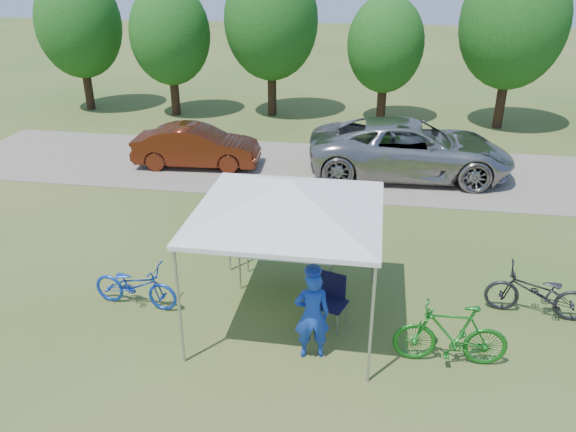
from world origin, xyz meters
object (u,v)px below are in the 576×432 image
(cyclist, at_px, (312,315))
(folding_table, at_px, (287,252))
(bike_green, at_px, (451,334))
(bike_dark, at_px, (538,293))
(minivan, at_px, (410,148))
(cooler, at_px, (272,241))
(bike_blue, at_px, (135,285))
(folding_chair, at_px, (332,295))
(sedan, at_px, (197,146))

(cyclist, bearing_deg, folding_table, -83.38)
(bike_green, distance_m, bike_dark, 2.36)
(cyclist, height_order, minivan, minivan)
(cooler, relative_size, cyclist, 0.32)
(cooler, bearing_deg, folding_table, -0.00)
(cooler, bearing_deg, bike_blue, -153.05)
(cyclist, relative_size, bike_dark, 0.87)
(folding_chair, relative_size, minivan, 0.16)
(sedan, bearing_deg, cooler, -155.00)
(folding_table, bearing_deg, cooler, 180.00)
(cyclist, height_order, bike_dark, cyclist)
(folding_chair, height_order, cyclist, cyclist)
(cyclist, relative_size, sedan, 0.41)
(minivan, bearing_deg, bike_blue, 143.47)
(cyclist, distance_m, bike_green, 2.25)
(cooler, xyz_separation_m, cyclist, (1.07, -2.15, -0.16))
(folding_chair, bearing_deg, bike_dark, 30.60)
(folding_chair, relative_size, bike_blue, 0.57)
(cooler, height_order, minivan, minivan)
(folding_chair, bearing_deg, cyclist, -85.96)
(minivan, bearing_deg, cooler, 153.75)
(bike_green, relative_size, minivan, 0.31)
(minivan, bearing_deg, folding_chair, 165.71)
(sedan, bearing_deg, minivan, -91.93)
(folding_table, height_order, sedan, sedan)
(cyclist, bearing_deg, bike_blue, -28.16)
(cooler, relative_size, bike_green, 0.28)
(bike_dark, bearing_deg, sedan, -121.27)
(folding_chair, height_order, minivan, minivan)
(folding_table, xyz_separation_m, bike_dark, (4.72, -0.34, -0.25))
(folding_chair, bearing_deg, minivan, 96.52)
(cooler, height_order, bike_blue, cooler)
(sedan, bearing_deg, bike_dark, -132.51)
(folding_chair, height_order, cooler, cooler)
(cooler, bearing_deg, bike_dark, -3.91)
(bike_blue, bearing_deg, cyclist, -99.06)
(bike_green, height_order, minivan, minivan)
(folding_table, bearing_deg, cyclist, -70.29)
(bike_blue, distance_m, minivan, 9.60)
(bike_blue, xyz_separation_m, minivan, (5.33, 7.97, 0.41))
(folding_chair, bearing_deg, bike_blue, -161.25)
(bike_dark, height_order, minivan, minivan)
(cyclist, bearing_deg, bike_green, 171.58)
(folding_chair, xyz_separation_m, bike_green, (1.99, -0.80, -0.02))
(bike_green, bearing_deg, sedan, -143.19)
(cooler, bearing_deg, bike_green, -30.76)
(folding_table, xyz_separation_m, bike_green, (3.00, -1.97, -0.18))
(folding_table, height_order, bike_dark, bike_dark)
(folding_chair, bearing_deg, bike_green, -3.88)
(folding_chair, height_order, bike_green, bike_green)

